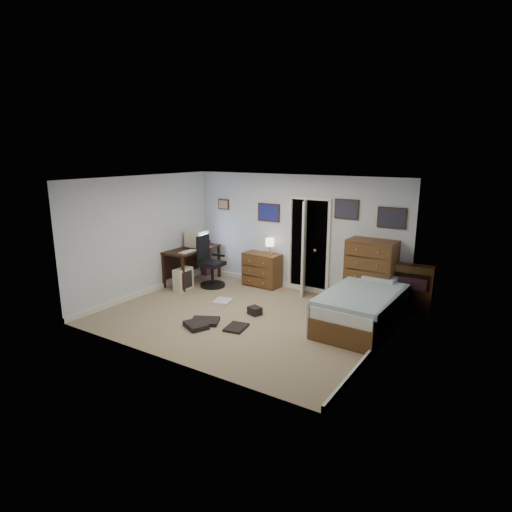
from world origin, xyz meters
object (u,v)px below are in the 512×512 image
(bed, at_px, (363,307))
(office_chair, at_px, (210,267))
(computer_desk, at_px, (189,256))
(low_dresser, at_px, (262,270))
(tall_dresser, at_px, (371,274))

(bed, bearing_deg, office_chair, 176.22)
(computer_desk, xyz_separation_m, office_chair, (0.63, -0.02, -0.18))
(low_dresser, bearing_deg, bed, -17.35)
(tall_dresser, bearing_deg, bed, -76.13)
(computer_desk, bearing_deg, bed, -6.22)
(office_chair, distance_m, low_dresser, 1.18)
(office_chair, height_order, bed, office_chair)
(low_dresser, distance_m, tall_dresser, 2.50)
(tall_dresser, bearing_deg, computer_desk, -169.24)
(office_chair, bearing_deg, computer_desk, 173.66)
(computer_desk, relative_size, bed, 0.66)
(office_chair, bearing_deg, low_dresser, 29.29)
(low_dresser, bearing_deg, computer_desk, -155.50)
(low_dresser, xyz_separation_m, tall_dresser, (2.48, -0.02, 0.29))
(low_dresser, height_order, tall_dresser, tall_dresser)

